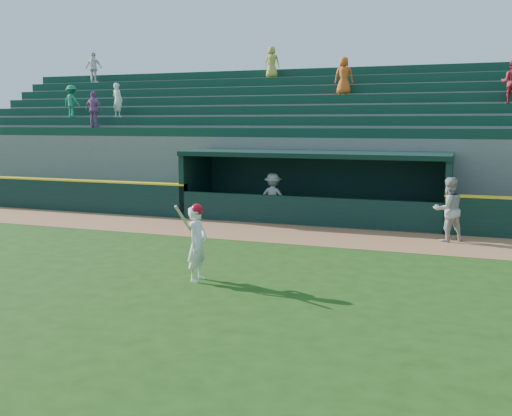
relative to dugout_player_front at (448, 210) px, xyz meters
name	(u,v)px	position (x,y,z in m)	size (l,w,h in m)	color
ground	(233,272)	(-4.65, -5.42, -0.95)	(120.00, 120.00, 0.00)	#1C4010
warning_track	(291,234)	(-4.65, -0.52, -0.95)	(40.00, 3.00, 0.01)	#99643D
field_wall_left	(17,193)	(-16.90, 1.13, -0.35)	(15.50, 0.30, 1.20)	black
wall_stripe_left	(16,178)	(-16.90, 1.13, 0.28)	(15.50, 0.32, 0.06)	yellow
dugout_player_front	(448,210)	(0.00, 0.00, 0.00)	(0.92, 0.72, 1.90)	#ABABA5
dugout_player_inside	(273,197)	(-5.96, 1.67, -0.10)	(1.10, 0.63, 1.70)	#A8A8A3
dugout	(315,182)	(-4.65, 2.59, 0.41)	(9.40, 2.80, 2.46)	slate
stands	(341,148)	(-4.64, 7.15, 1.45)	(34.50, 6.25, 7.10)	slate
batter_at_plate	(197,242)	(-5.13, -6.34, -0.08)	(0.55, 0.75, 1.74)	white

